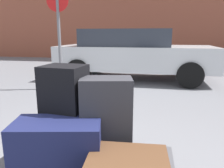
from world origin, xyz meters
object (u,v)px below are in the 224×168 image
(suitcase_charcoal_center, at_px, (106,117))
(duffel_bag_navy_rear_left, at_px, (58,145))
(no_parking_sign, at_px, (59,29))
(parked_car, at_px, (133,53))
(bollard_kerb_near, at_px, (195,57))
(suitcase_black_front_left, at_px, (65,109))

(suitcase_charcoal_center, bearing_deg, duffel_bag_navy_rear_left, -151.17)
(suitcase_charcoal_center, bearing_deg, no_parking_sign, 107.77)
(parked_car, bearing_deg, no_parking_sign, -135.54)
(bollard_kerb_near, bearing_deg, suitcase_charcoal_center, -104.50)
(bollard_kerb_near, height_order, no_parking_sign, no_parking_sign)
(parked_car, xyz_separation_m, bollard_kerb_near, (2.30, 3.29, -0.41))
(duffel_bag_navy_rear_left, bearing_deg, parked_car, 78.22)
(suitcase_charcoal_center, bearing_deg, bollard_kerb_near, 64.58)
(duffel_bag_navy_rear_left, distance_m, no_parking_sign, 3.89)
(duffel_bag_navy_rear_left, height_order, suitcase_charcoal_center, suitcase_charcoal_center)
(duffel_bag_navy_rear_left, relative_size, bollard_kerb_near, 0.87)
(suitcase_charcoal_center, xyz_separation_m, no_parking_sign, (-1.77, 3.24, 0.76))
(suitcase_black_front_left, relative_size, parked_car, 0.16)
(parked_car, distance_m, no_parking_sign, 2.27)
(parked_car, bearing_deg, suitcase_black_front_left, -91.49)
(duffel_bag_navy_rear_left, xyz_separation_m, bollard_kerb_near, (2.38, 8.31, -0.17))
(suitcase_black_front_left, relative_size, no_parking_sign, 0.31)
(suitcase_charcoal_center, distance_m, no_parking_sign, 3.77)
(suitcase_black_front_left, distance_m, bollard_kerb_near, 8.41)
(bollard_kerb_near, bearing_deg, no_parking_sign, -128.70)
(duffel_bag_navy_rear_left, height_order, parked_car, parked_car)
(suitcase_black_front_left, bearing_deg, no_parking_sign, 120.88)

